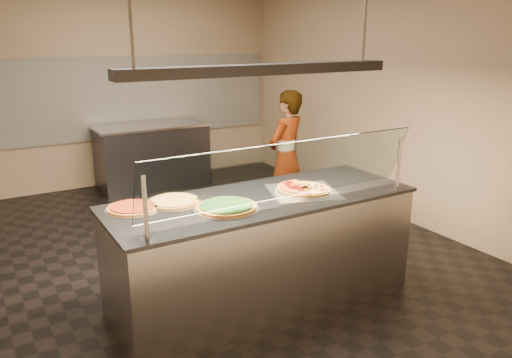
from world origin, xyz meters
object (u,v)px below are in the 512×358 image
prep_table (153,156)px  worker (286,156)px  heat_lamp_housing (263,69)px  half_pizza_pepperoni (292,190)px  pizza_spinach (226,207)px  pizza_spatula (195,197)px  perforated_tray (303,191)px  sneeze_guard (287,172)px  half_pizza_sausage (314,187)px  pizza_cheese (174,201)px  pizza_tomato (132,208)px  serving_counter (262,249)px

prep_table → worker: size_ratio=1.02×
worker → heat_lamp_housing: bearing=27.0°
half_pizza_pepperoni → prep_table: 3.80m
prep_table → half_pizza_pepperoni: bearing=-91.2°
pizza_spinach → half_pizza_pepperoni: bearing=4.1°
pizza_spatula → pizza_spinach: bearing=-66.1°
perforated_tray → worker: worker is taller
half_pizza_pepperoni → prep_table: size_ratio=0.31×
sneeze_guard → worker: worker is taller
half_pizza_sausage → worker: worker is taller
pizza_cheese → prep_table: bearing=73.7°
pizza_spinach → pizza_tomato: pizza_spinach is taller
sneeze_guard → worker: 2.32m
half_pizza_sausage → pizza_cheese: half_pizza_sausage is taller
pizza_spinach → prep_table: (0.72, 3.81, -0.48)m
half_pizza_pepperoni → pizza_tomato: size_ratio=1.23×
sneeze_guard → heat_lamp_housing: (-0.00, 0.34, 0.72)m
half_pizza_sausage → pizza_spinach: (-0.86, -0.04, -0.01)m
pizza_spinach → prep_table: size_ratio=0.31×
pizza_spatula → prep_table: bearing=76.4°
pizza_spinach → pizza_tomato: (-0.62, 0.35, -0.00)m
serving_counter → heat_lamp_housing: size_ratio=1.11×
pizza_spinach → pizza_spatula: (-0.13, 0.29, 0.01)m
sneeze_guard → pizza_spinach: bearing=148.5°
half_pizza_pepperoni → pizza_cheese: half_pizza_pepperoni is taller
perforated_tray → half_pizza_pepperoni: bearing=179.6°
half_pizza_sausage → worker: 1.80m
sneeze_guard → half_pizza_sausage: bearing=30.9°
pizza_spinach → heat_lamp_housing: heat_lamp_housing is taller
perforated_tray → pizza_cheese: pizza_cheese is taller
pizza_cheese → pizza_tomato: same height
pizza_spinach → worker: worker is taller
pizza_cheese → sneeze_guard: bearing=-40.1°
perforated_tray → half_pizza_pepperoni: (-0.11, 0.00, 0.03)m
perforated_tray → pizza_cheese: 1.08m
prep_table → heat_lamp_housing: heat_lamp_housing is taller
pizza_tomato → half_pizza_pepperoni: bearing=-13.3°
pizza_spinach → pizza_spatula: 0.32m
serving_counter → worker: 2.03m
half_pizza_pepperoni → heat_lamp_housing: size_ratio=0.22×
serving_counter → perforated_tray: size_ratio=3.70×
half_pizza_pepperoni → pizza_cheese: bearing=162.9°
pizza_tomato → pizza_spatula: bearing=-6.5°
serving_counter → half_pizza_pepperoni: bearing=-13.0°
pizza_cheese → pizza_spatula: 0.17m
serving_counter → pizza_spinach: 0.63m
serving_counter → pizza_cheese: bearing=161.3°
pizza_tomato → prep_table: pizza_tomato is taller
serving_counter → half_pizza_sausage: size_ratio=5.10×
serving_counter → pizza_tomato: 1.14m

